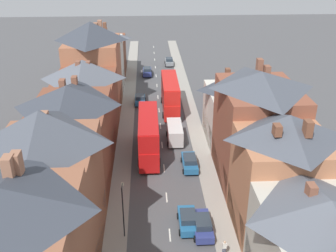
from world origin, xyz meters
TOP-DOWN VIEW (x-y plane):
  - pavement_left at (-5.10, 38.00)m, footprint 2.20×104.00m
  - pavement_right at (5.10, 38.00)m, footprint 2.20×104.00m
  - centre_line_dashes at (0.00, 36.00)m, footprint 0.14×97.80m
  - terrace_row_left at (-10.19, 25.62)m, footprint 8.00×78.23m
  - terrace_row_right at (10.18, 10.93)m, footprint 8.00×48.02m
  - double_decker_bus_lead at (-1.81, 27.69)m, footprint 2.74×10.80m
  - double_decker_bus_mid_street at (1.79, 41.87)m, footprint 2.74×10.80m
  - car_near_blue at (1.80, 13.10)m, footprint 1.90×3.95m
  - car_near_silver at (3.10, 67.31)m, footprint 1.90×4.04m
  - car_parked_left_a at (3.10, 23.94)m, footprint 1.90×4.36m
  - car_parked_right_a at (3.10, 12.29)m, footprint 1.90×4.33m
  - car_mid_black at (-1.80, 60.36)m, footprint 1.90×4.37m
  - car_parked_left_b at (-3.10, 44.96)m, footprint 1.90×3.95m
  - delivery_van at (1.80, 31.11)m, footprint 2.20×5.20m
  - pedestrian_mid_left at (4.56, 8.97)m, footprint 0.36×0.22m
  - street_lamp at (-4.25, 12.09)m, footprint 0.20×1.12m

SIDE VIEW (x-z plane):
  - centre_line_dashes at x=0.00m, z-range 0.00..0.01m
  - pavement_left at x=-5.10m, z-range 0.00..0.14m
  - pavement_right at x=5.10m, z-range 0.00..0.14m
  - car_parked_left_b at x=-3.10m, z-range 0.00..1.64m
  - car_parked_right_a at x=3.10m, z-range 0.01..1.64m
  - car_near_blue at x=1.80m, z-range 0.00..1.65m
  - car_parked_left_a at x=3.10m, z-range 0.01..1.65m
  - car_near_silver at x=3.10m, z-range 0.00..1.68m
  - car_mid_black at x=-1.80m, z-range 0.01..1.69m
  - pedestrian_mid_left at x=4.56m, z-range 0.23..1.84m
  - delivery_van at x=1.80m, z-range 0.13..2.54m
  - double_decker_bus_lead at x=-1.81m, z-range 0.17..5.47m
  - double_decker_bus_mid_street at x=1.79m, z-range 0.17..5.47m
  - street_lamp at x=-4.25m, z-range 0.49..5.99m
  - terrace_row_right at x=10.18m, z-range -1.00..12.51m
  - terrace_row_left at x=-10.19m, z-range -0.99..13.15m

